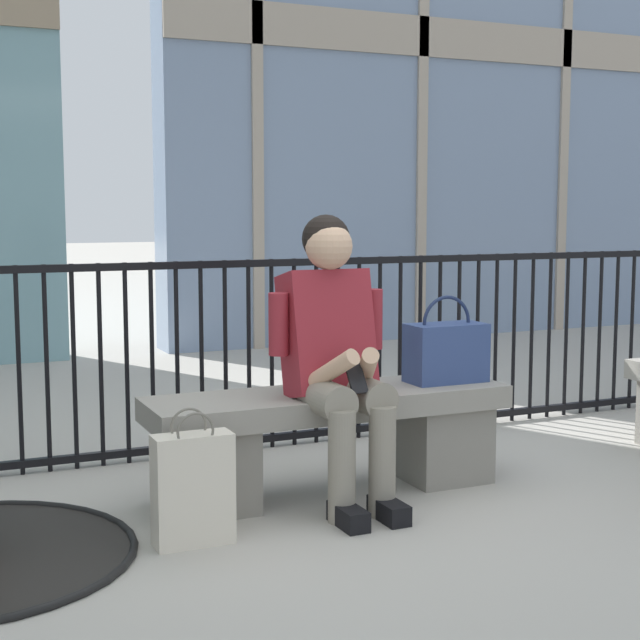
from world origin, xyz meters
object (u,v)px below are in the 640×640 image
handbag_on_bench (446,351)px  shopping_bag (193,488)px  stone_bench (329,432)px  seated_person_with_phone (336,350)px

handbag_on_bench → shopping_bag: handbag_on_bench is taller
stone_bench → handbag_on_bench: handbag_on_bench is taller
stone_bench → shopping_bag: bearing=-152.4°
seated_person_with_phone → shopping_bag: (-0.70, -0.25, -0.44)m
stone_bench → handbag_on_bench: bearing=-1.0°
handbag_on_bench → shopping_bag: (-1.31, -0.37, -0.38)m
stone_bench → seated_person_with_phone: size_ratio=1.32×
shopping_bag → seated_person_with_phone: bearing=19.9°
handbag_on_bench → seated_person_with_phone: bearing=-169.0°
shopping_bag → stone_bench: bearing=27.6°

